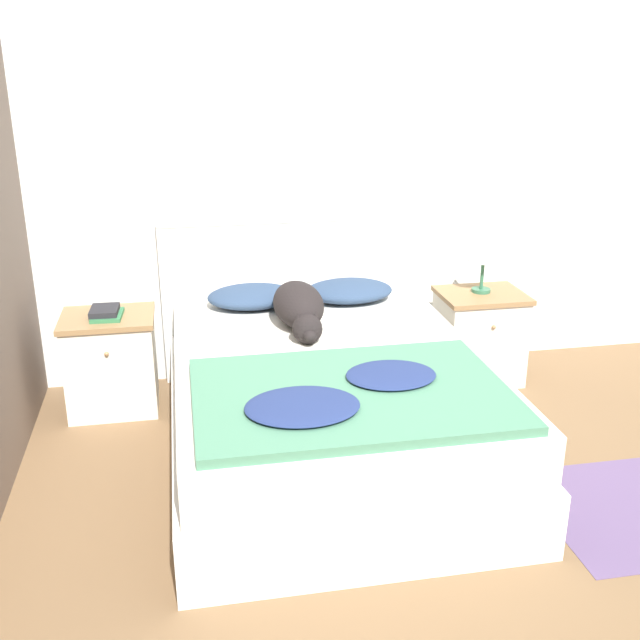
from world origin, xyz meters
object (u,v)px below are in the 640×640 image
pillow_left (253,296)px  table_lamp (484,250)px  dog (299,307)px  bed (328,405)px  nightstand_right (479,336)px  book_stack (106,313)px  pillow_right (349,291)px  nightstand_left (112,362)px

pillow_left → table_lamp: bearing=-1.4°
pillow_left → dog: (0.21, -0.35, 0.04)m
bed → pillow_left: (-0.28, 0.76, 0.33)m
nightstand_right → book_stack: bearing=-179.6°
pillow_right → book_stack: size_ratio=2.31×
nightstand_left → table_lamp: table_lamp is taller
pillow_right → nightstand_left: bearing=-177.7°
bed → book_stack: size_ratio=9.15×
bed → book_stack: (-1.07, 0.70, 0.31)m
nightstand_right → table_lamp: bearing=90.0°
bed → table_lamp: (1.07, 0.73, 0.53)m
nightstand_right → dog: 1.23m
nightstand_right → dog: dog is taller
pillow_right → book_stack: pillow_right is taller
pillow_right → table_lamp: bearing=-2.3°
dog → pillow_left: bearing=120.3°
nightstand_left → pillow_left: (0.79, 0.05, 0.32)m
nightstand_left → nightstand_right: 2.13m
nightstand_right → nightstand_left: bearing=180.0°
book_stack → table_lamp: bearing=1.0°
book_stack → nightstand_right: bearing=0.4°
table_lamp → book_stack: bearing=-179.0°
nightstand_left → table_lamp: bearing=0.6°
bed → table_lamp: table_lamp is taller
table_lamp → pillow_left: bearing=178.6°
dog → table_lamp: (1.13, 0.32, 0.16)m
nightstand_left → book_stack: size_ratio=2.52×
nightstand_right → pillow_right: bearing=176.1°
book_stack → table_lamp: 2.14m
nightstand_right → pillow_left: pillow_left is taller
pillow_left → table_lamp: table_lamp is taller
pillow_right → nightstand_right: bearing=-3.9°
dog → book_stack: bearing=164.0°
pillow_left → table_lamp: (1.34, -0.03, 0.21)m
nightstand_right → pillow_right: (-0.79, 0.05, 0.32)m
pillow_left → table_lamp: 1.36m
book_stack → table_lamp: size_ratio=0.63×
nightstand_left → nightstand_right: size_ratio=1.00×
nightstand_right → pillow_right: size_ratio=1.09×
nightstand_right → book_stack: book_stack is taller
pillow_left → dog: size_ratio=0.72×
pillow_right → dog: dog is taller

